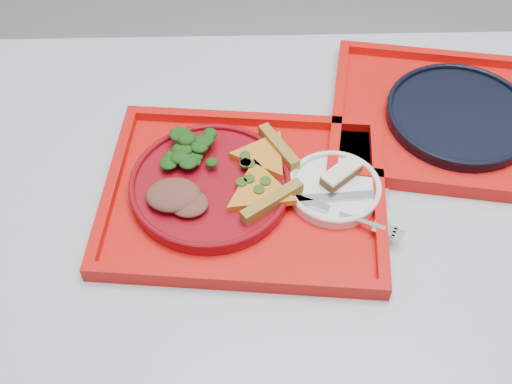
# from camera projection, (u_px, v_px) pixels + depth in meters

# --- Properties ---
(ground) EXTENTS (10.00, 10.00, 0.00)m
(ground) POSITION_uv_depth(u_px,v_px,m) (354.00, 369.00, 1.65)
(ground) COLOR #92959A
(ground) RESTS_ON ground
(table) EXTENTS (1.60, 0.80, 0.75)m
(table) POSITION_uv_depth(u_px,v_px,m) (399.00, 207.00, 1.13)
(table) COLOR #A3AFB7
(table) RESTS_ON ground
(tray_main) EXTENTS (0.48, 0.39, 0.01)m
(tray_main) POSITION_uv_depth(u_px,v_px,m) (245.00, 196.00, 1.05)
(tray_main) COLOR red
(tray_main) RESTS_ON table
(tray_far) EXTENTS (0.50, 0.42, 0.01)m
(tray_far) POSITION_uv_depth(u_px,v_px,m) (457.00, 122.00, 1.16)
(tray_far) COLOR red
(tray_far) RESTS_ON table
(dinner_plate) EXTENTS (0.26, 0.26, 0.02)m
(dinner_plate) POSITION_uv_depth(u_px,v_px,m) (211.00, 186.00, 1.04)
(dinner_plate) COLOR maroon
(dinner_plate) RESTS_ON tray_main
(side_plate) EXTENTS (0.15, 0.15, 0.01)m
(side_plate) POSITION_uv_depth(u_px,v_px,m) (334.00, 190.00, 1.04)
(side_plate) COLOR white
(side_plate) RESTS_ON tray_main
(navy_plate) EXTENTS (0.26, 0.26, 0.02)m
(navy_plate) POSITION_uv_depth(u_px,v_px,m) (459.00, 116.00, 1.15)
(navy_plate) COLOR black
(navy_plate) RESTS_ON tray_far
(pizza_slice_a) EXTENTS (0.16, 0.17, 0.02)m
(pizza_slice_a) POSITION_uv_depth(u_px,v_px,m) (259.00, 189.00, 1.01)
(pizza_slice_a) COLOR gold
(pizza_slice_a) RESTS_ON dinner_plate
(pizza_slice_b) EXTENTS (0.15, 0.14, 0.02)m
(pizza_slice_b) POSITION_uv_depth(u_px,v_px,m) (264.00, 153.00, 1.06)
(pizza_slice_b) COLOR gold
(pizza_slice_b) RESTS_ON dinner_plate
(salad_heap) EXTENTS (0.08, 0.07, 0.04)m
(salad_heap) POSITION_uv_depth(u_px,v_px,m) (191.00, 149.00, 1.05)
(salad_heap) COLOR black
(salad_heap) RESTS_ON dinner_plate
(meat_portion) EXTENTS (0.09, 0.07, 0.03)m
(meat_portion) POSITION_uv_depth(u_px,v_px,m) (173.00, 195.00, 1.00)
(meat_portion) COLOR brown
(meat_portion) RESTS_ON dinner_plate
(dessert_bar) EXTENTS (0.07, 0.07, 0.02)m
(dessert_bar) POSITION_uv_depth(u_px,v_px,m) (341.00, 174.00, 1.04)
(dessert_bar) COLOR #472F17
(dessert_bar) RESTS_ON side_plate
(knife) EXTENTS (0.19, 0.03, 0.01)m
(knife) POSITION_uv_depth(u_px,v_px,m) (332.00, 197.00, 1.01)
(knife) COLOR silver
(knife) RESTS_ON side_plate
(fork) EXTENTS (0.18, 0.10, 0.01)m
(fork) POSITION_uv_depth(u_px,v_px,m) (338.00, 213.00, 0.99)
(fork) COLOR silver
(fork) RESTS_ON side_plate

